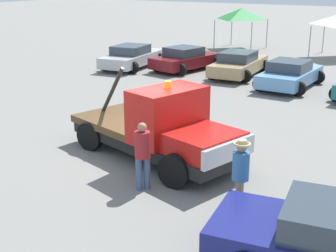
# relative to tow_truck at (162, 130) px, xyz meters

# --- Properties ---
(ground_plane) EXTENTS (160.00, 160.00, 0.00)m
(ground_plane) POSITION_rel_tow_truck_xyz_m (-0.34, 0.08, -0.93)
(ground_plane) COLOR gray
(tow_truck) EXTENTS (5.99, 3.33, 2.51)m
(tow_truck) POSITION_rel_tow_truck_xyz_m (0.00, 0.00, 0.00)
(tow_truck) COLOR black
(tow_truck) RESTS_ON ground
(person_near_truck) EXTENTS (0.39, 0.39, 1.75)m
(person_near_truck) POSITION_rel_tow_truck_xyz_m (3.23, -1.72, 0.10)
(person_near_truck) COLOR #847051
(person_near_truck) RESTS_ON ground
(person_at_hood) EXTENTS (0.39, 0.39, 1.74)m
(person_at_hood) POSITION_rel_tow_truck_xyz_m (0.67, -1.86, 0.07)
(person_at_hood) COLOR #475B84
(person_at_hood) RESTS_ON ground
(parked_car_silver) EXTENTS (2.96, 5.11, 1.34)m
(parked_car_silver) POSITION_rel_tow_truck_xyz_m (-9.56, 11.28, -0.28)
(parked_car_silver) COLOR #B7B7BC
(parked_car_silver) RESTS_ON ground
(parked_car_maroon) EXTENTS (2.94, 4.63, 1.34)m
(parked_car_maroon) POSITION_rel_tow_truck_xyz_m (-6.53, 12.30, -0.29)
(parked_car_maroon) COLOR maroon
(parked_car_maroon) RESTS_ON ground
(parked_car_tan) EXTENTS (2.76, 5.01, 1.34)m
(parked_car_tan) POSITION_rel_tow_truck_xyz_m (-3.30, 12.43, -0.29)
(parked_car_tan) COLOR tan
(parked_car_tan) RESTS_ON ground
(parked_car_skyblue) EXTENTS (2.51, 4.47, 1.34)m
(parked_car_skyblue) POSITION_rel_tow_truck_xyz_m (-0.04, 11.18, -0.29)
(parked_car_skyblue) COLOR #669ED1
(parked_car_skyblue) RESTS_ON ground
(canopy_tent_green) EXTENTS (2.99, 2.99, 2.96)m
(canopy_tent_green) POSITION_rel_tow_truck_xyz_m (-7.47, 21.86, 1.60)
(canopy_tent_green) COLOR #9E9EA3
(canopy_tent_green) RESTS_ON ground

